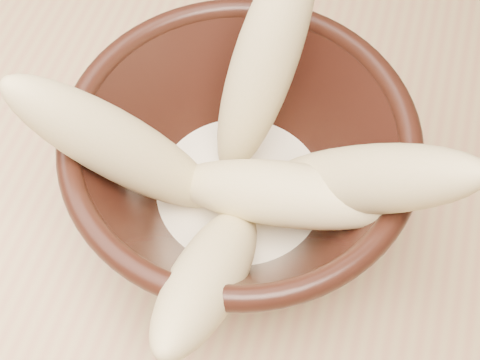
# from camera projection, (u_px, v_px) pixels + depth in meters

# --- Properties ---
(table) EXTENTS (1.20, 0.80, 0.75)m
(table) POSITION_uv_depth(u_px,v_px,m) (73.00, 265.00, 0.56)
(table) COLOR tan
(table) RESTS_ON ground
(bowl) EXTENTS (0.22, 0.22, 0.12)m
(bowl) POSITION_uv_depth(u_px,v_px,m) (240.00, 172.00, 0.44)
(bowl) COLOR black
(bowl) RESTS_ON table
(milk_puddle) EXTENTS (0.12, 0.12, 0.02)m
(milk_puddle) POSITION_uv_depth(u_px,v_px,m) (240.00, 194.00, 0.46)
(milk_puddle) COLOR #F6E9C6
(milk_puddle) RESTS_ON bowl
(banana_upright) EXTENTS (0.08, 0.12, 0.17)m
(banana_upright) POSITION_uv_depth(u_px,v_px,m) (263.00, 67.00, 0.41)
(banana_upright) COLOR #CEBE79
(banana_upright) RESTS_ON bowl
(banana_left) EXTENTS (0.14, 0.08, 0.16)m
(banana_left) POSITION_uv_depth(u_px,v_px,m) (123.00, 149.00, 0.40)
(banana_left) COLOR #CEBE79
(banana_left) RESTS_ON bowl
(banana_right) EXTENTS (0.15, 0.09, 0.16)m
(banana_right) POSITION_uv_depth(u_px,v_px,m) (356.00, 180.00, 0.38)
(banana_right) COLOR #CEBE79
(banana_right) RESTS_ON bowl
(banana_across) EXTENTS (0.15, 0.05, 0.09)m
(banana_across) POSITION_uv_depth(u_px,v_px,m) (280.00, 194.00, 0.41)
(banana_across) COLOR #CEBE79
(banana_across) RESTS_ON bowl
(banana_front) EXTENTS (0.05, 0.15, 0.13)m
(banana_front) POSITION_uv_depth(u_px,v_px,m) (210.00, 273.00, 0.38)
(banana_front) COLOR #CEBE79
(banana_front) RESTS_ON bowl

